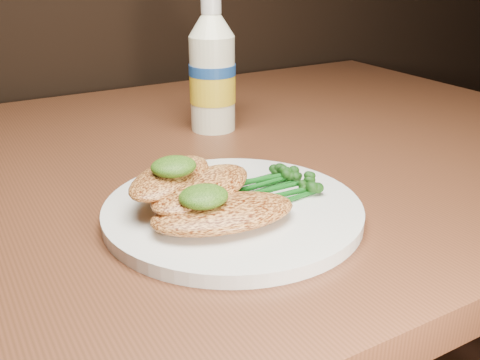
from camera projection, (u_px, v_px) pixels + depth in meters
plate at (233, 210)px, 0.55m from camera, size 0.26×0.26×0.01m
chicken_front at (224, 213)px, 0.51m from camera, size 0.15×0.09×0.02m
chicken_mid at (202, 188)px, 0.54m from camera, size 0.15×0.12×0.02m
chicken_back at (170, 177)px, 0.55m from camera, size 0.13×0.12×0.02m
pesto_front at (203, 196)px, 0.50m from camera, size 0.06×0.05×0.02m
pesto_back at (174, 166)px, 0.53m from camera, size 0.05×0.05×0.02m
broccolini_bundle at (262, 186)px, 0.57m from camera, size 0.13×0.11×0.02m
mayo_bottle at (212, 65)px, 0.78m from camera, size 0.08×0.08×0.19m
pepper_grinder at (220, 81)px, 0.85m from camera, size 0.06×0.06×0.12m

